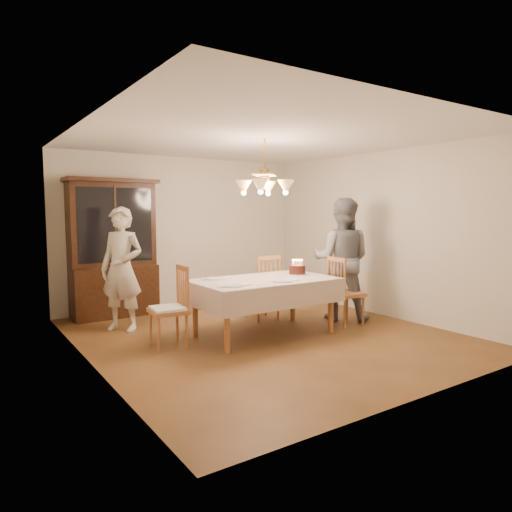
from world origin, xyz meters
TOP-DOWN VIEW (x-y plane):
  - ground at (0.00, 0.00)m, footprint 5.00×5.00m
  - room_shell at (0.00, 0.00)m, footprint 5.00×5.00m
  - dining_table at (0.00, 0.00)m, footprint 1.90×1.10m
  - china_hutch at (-1.33, 2.25)m, footprint 1.38×0.54m
  - chair_far_side at (0.49, 0.74)m, footprint 0.45×0.43m
  - chair_left_end at (-1.29, 0.18)m, footprint 0.46×0.48m
  - chair_right_end at (1.32, -0.19)m, footprint 0.46×0.48m
  - elderly_woman at (-1.50, 1.30)m, footprint 0.72×0.75m
  - adult_in_grey at (1.49, 0.07)m, footprint 1.12×1.14m
  - birthday_cake at (0.61, 0.06)m, footprint 0.30×0.30m
  - place_setting_near_left at (-0.64, -0.28)m, footprint 0.40×0.25m
  - place_setting_near_right at (0.10, -0.31)m, footprint 0.41×0.26m
  - place_setting_far_left at (-0.54, 0.35)m, footprint 0.42×0.27m
  - chandelier at (-0.00, -0.00)m, footprint 0.62×0.62m

SIDE VIEW (x-z plane):
  - ground at x=0.00m, z-range 0.00..0.00m
  - chair_far_side at x=0.49m, z-range -0.06..0.94m
  - chair_right_end at x=1.32m, z-range -0.06..0.94m
  - chair_left_end at x=-1.29m, z-range -0.05..0.95m
  - dining_table at x=0.00m, z-range 0.30..1.06m
  - place_setting_near_left at x=-0.64m, z-range 0.76..0.77m
  - place_setting_near_right at x=0.10m, z-range 0.76..0.77m
  - place_setting_far_left at x=-0.54m, z-range 0.76..0.77m
  - birthday_cake at x=0.61m, z-range 0.71..0.94m
  - elderly_woman at x=-1.50m, z-range 0.00..1.72m
  - adult_in_grey at x=1.49m, z-range 0.00..1.86m
  - china_hutch at x=-1.33m, z-range -0.04..2.12m
  - room_shell at x=0.00m, z-range -0.92..4.08m
  - chandelier at x=0.00m, z-range 1.61..2.34m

